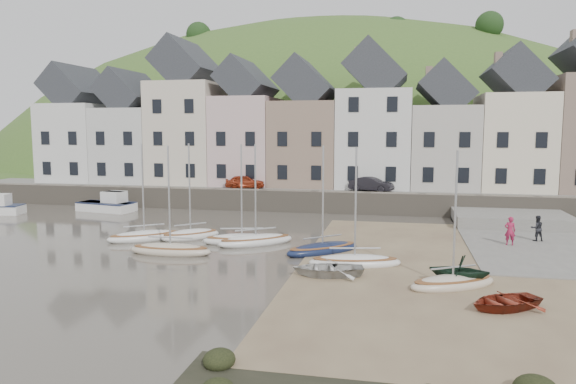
% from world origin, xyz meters
% --- Properties ---
extents(ground, '(160.00, 160.00, 0.00)m').
position_xyz_m(ground, '(0.00, 0.00, 0.00)').
color(ground, '#453F36').
rests_on(ground, ground).
extents(quay_land, '(90.00, 30.00, 1.50)m').
position_xyz_m(quay_land, '(0.00, 32.00, 0.75)').
color(quay_land, '#416126').
rests_on(quay_land, ground).
extents(quay_street, '(70.00, 7.00, 0.10)m').
position_xyz_m(quay_street, '(0.00, 20.50, 1.55)').
color(quay_street, slate).
rests_on(quay_street, quay_land).
extents(seawall, '(70.00, 1.20, 1.80)m').
position_xyz_m(seawall, '(0.00, 17.00, 0.90)').
color(seawall, slate).
rests_on(seawall, ground).
extents(beach, '(18.00, 26.00, 0.06)m').
position_xyz_m(beach, '(11.00, 0.00, 0.03)').
color(beach, brown).
rests_on(beach, ground).
extents(slipway, '(8.00, 18.00, 0.12)m').
position_xyz_m(slipway, '(15.00, 8.00, 0.06)').
color(slipway, slate).
rests_on(slipway, ground).
extents(hillside, '(134.40, 84.00, 84.00)m').
position_xyz_m(hillside, '(-5.00, 60.00, -17.99)').
color(hillside, '#416126').
rests_on(hillside, ground).
extents(townhouse_terrace, '(61.05, 8.00, 13.93)m').
position_xyz_m(townhouse_terrace, '(1.76, 24.00, 7.32)').
color(townhouse_terrace, silver).
rests_on(townhouse_terrace, quay_land).
extents(sailboat_0, '(4.59, 4.00, 6.32)m').
position_xyz_m(sailboat_0, '(-8.77, 3.49, 0.26)').
color(sailboat_0, white).
rests_on(sailboat_0, ground).
extents(sailboat_1, '(3.86, 3.76, 6.32)m').
position_xyz_m(sailboat_1, '(-6.08, 4.51, 0.27)').
color(sailboat_1, white).
rests_on(sailboat_1, ground).
extents(sailboat_2, '(4.81, 1.64, 6.32)m').
position_xyz_m(sailboat_2, '(-5.57, 0.30, 0.26)').
color(sailboat_2, beige).
rests_on(sailboat_2, ground).
extents(sailboat_3, '(4.77, 4.12, 6.32)m').
position_xyz_m(sailboat_3, '(-1.53, 3.72, 0.26)').
color(sailboat_3, white).
rests_on(sailboat_3, ground).
extents(sailboat_4, '(5.02, 2.70, 6.32)m').
position_xyz_m(sailboat_4, '(-2.43, 3.80, 0.26)').
color(sailboat_4, white).
rests_on(sailboat_4, ground).
extents(sailboat_5, '(4.50, 4.25, 6.32)m').
position_xyz_m(sailboat_5, '(2.79, 2.27, 0.26)').
color(sailboat_5, '#131D3D').
rests_on(sailboat_5, ground).
extents(sailboat_6, '(4.96, 2.45, 6.32)m').
position_xyz_m(sailboat_6, '(4.82, -0.29, 0.26)').
color(sailboat_6, white).
rests_on(sailboat_6, ground).
extents(sailboat_7, '(4.42, 3.48, 6.32)m').
position_xyz_m(sailboat_7, '(9.40, -3.21, 0.26)').
color(sailboat_7, beige).
rests_on(sailboat_7, ground).
extents(motorboat_0, '(5.21, 2.70, 1.70)m').
position_xyz_m(motorboat_0, '(-17.46, 13.86, 0.58)').
color(motorboat_0, white).
rests_on(motorboat_0, ground).
extents(motorboat_2, '(5.04, 2.24, 1.70)m').
position_xyz_m(motorboat_2, '(-17.43, 14.23, 0.58)').
color(motorboat_2, white).
rests_on(motorboat_2, ground).
extents(rowboat_white, '(3.79, 3.03, 0.70)m').
position_xyz_m(rowboat_white, '(3.71, -2.51, 0.41)').
color(rowboat_white, beige).
rests_on(rowboat_white, beach).
extents(rowboat_green, '(2.91, 2.61, 1.36)m').
position_xyz_m(rowboat_green, '(9.68, -2.80, 0.74)').
color(rowboat_green, black).
rests_on(rowboat_green, beach).
extents(rowboat_red, '(3.73, 3.46, 0.63)m').
position_xyz_m(rowboat_red, '(11.08, -5.85, 0.37)').
color(rowboat_red, maroon).
rests_on(rowboat_red, beach).
extents(person_red, '(0.64, 0.44, 1.72)m').
position_xyz_m(person_red, '(13.49, 6.16, 0.98)').
color(person_red, '#9E1C42').
rests_on(person_red, slipway).
extents(person_dark, '(0.88, 0.75, 1.59)m').
position_xyz_m(person_dark, '(15.36, 7.77, 0.91)').
color(person_dark, black).
rests_on(person_dark, slipway).
extents(car_left, '(3.87, 2.55, 1.23)m').
position_xyz_m(car_left, '(-6.86, 19.50, 2.21)').
color(car_left, maroon).
rests_on(car_left, quay_street).
extents(car_right, '(4.03, 2.34, 1.26)m').
position_xyz_m(car_right, '(4.56, 19.50, 2.23)').
color(car_right, black).
rests_on(car_right, quay_street).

